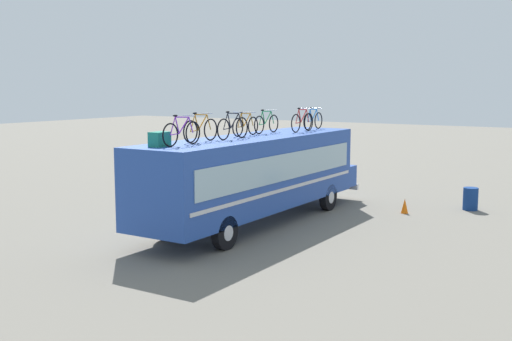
{
  "coord_description": "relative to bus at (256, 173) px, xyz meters",
  "views": [
    {
      "loc": [
        -18.49,
        -11.73,
        4.89
      ],
      "look_at": [
        0.16,
        0.0,
        1.92
      ],
      "focal_mm": 44.01,
      "sensor_mm": 36.0,
      "label": 1
    }
  ],
  "objects": [
    {
      "name": "traffic_cone",
      "position": [
        4.58,
        -3.92,
        -1.55
      ],
      "size": [
        0.28,
        0.28,
        0.57
      ],
      "primitive_type": "cone",
      "color": "orange",
      "rests_on": "ground"
    },
    {
      "name": "rooftop_bicycle_4",
      "position": [
        -0.06,
        0.41,
        1.67
      ],
      "size": [
        1.65,
        0.44,
        0.88
      ],
      "color": "black",
      "rests_on": "bus"
    },
    {
      "name": "rooftop_bicycle_6",
      "position": [
        2.72,
        -0.39,
        1.69
      ],
      "size": [
        1.76,
        0.44,
        0.94
      ],
      "color": "black",
      "rests_on": "bus"
    },
    {
      "name": "rooftop_bicycle_7",
      "position": [
        4.16,
        -0.12,
        1.68
      ],
      "size": [
        1.65,
        0.44,
        0.91
      ],
      "color": "black",
      "rests_on": "bus"
    },
    {
      "name": "rooftop_bicycle_2",
      "position": [
        -2.83,
        0.29,
        1.69
      ],
      "size": [
        1.76,
        0.44,
        0.95
      ],
      "color": "black",
      "rests_on": "bus"
    },
    {
      "name": "ground_plane",
      "position": [
        -0.17,
        0.0,
        -1.84
      ],
      "size": [
        120.0,
        120.0,
        0.0
      ],
      "primitive_type": "plane",
      "color": "slate"
    },
    {
      "name": "luggage_bag_1",
      "position": [
        -4.73,
        0.36,
        1.51
      ],
      "size": [
        0.58,
        0.4,
        0.43
      ],
      "primitive_type": "cube",
      "color": "#1E7F66",
      "rests_on": "bus"
    },
    {
      "name": "trash_bin",
      "position": [
        6.62,
        -5.9,
        -1.39
      ],
      "size": [
        0.58,
        0.58,
        0.89
      ],
      "primitive_type": "cylinder",
      "color": "navy",
      "rests_on": "ground"
    },
    {
      "name": "rooftop_bicycle_1",
      "position": [
        -4.16,
        -0.02,
        1.69
      ],
      "size": [
        1.76,
        0.44,
        0.93
      ],
      "color": "black",
      "rests_on": "bus"
    },
    {
      "name": "rooftop_bicycle_3",
      "position": [
        -1.46,
        -0.01,
        1.69
      ],
      "size": [
        1.8,
        0.44,
        0.94
      ],
      "color": "black",
      "rests_on": "bus"
    },
    {
      "name": "bus",
      "position": [
        0.0,
        0.0,
        0.0
      ],
      "size": [
        12.1,
        2.62,
        3.14
      ],
      "color": "#23479E",
      "rests_on": "ground"
    },
    {
      "name": "rooftop_bicycle_5",
      "position": [
        1.39,
        0.41,
        1.68
      ],
      "size": [
        1.72,
        0.44,
        0.9
      ],
      "color": "black",
      "rests_on": "bus"
    }
  ]
}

